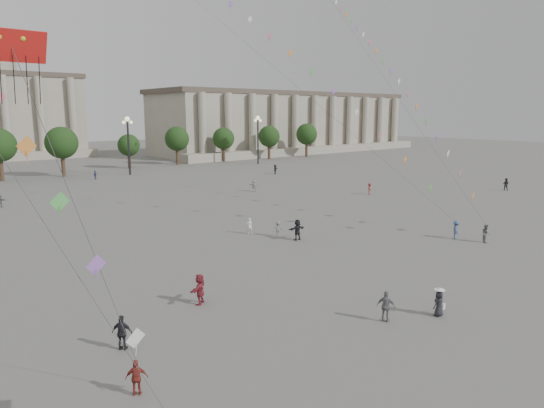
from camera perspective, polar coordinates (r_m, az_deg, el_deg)
ground at (r=28.72m, az=13.61°, el=-12.91°), size 360.00×360.00×0.00m
hall_east at (r=145.81m, az=1.94°, el=9.56°), size 84.00×26.22×17.20m
tree_row at (r=96.12m, az=-26.71°, el=6.02°), size 137.12×5.12×8.00m
lamp_post_mid_east at (r=93.01m, az=-16.58°, el=7.81°), size 2.00×0.90×10.65m
lamp_post_far_east at (r=108.30m, az=-1.67°, el=8.59°), size 2.00×0.90×10.65m
person_crowd_0 at (r=89.11m, az=-20.09°, el=3.24°), size 0.90×0.91×1.54m
person_crowd_3 at (r=43.83m, az=3.00°, el=-3.04°), size 1.79×0.68×1.89m
person_crowd_6 at (r=45.03m, az=0.71°, el=-2.93°), size 1.07×0.78×1.48m
person_crowd_7 at (r=70.92m, az=-2.13°, el=2.19°), size 1.62×1.27×1.72m
person_crowd_8 at (r=69.58m, az=11.41°, el=1.77°), size 1.19×0.98×1.60m
person_crowd_9 at (r=91.08m, az=0.38°, el=4.12°), size 1.65×1.41×1.79m
person_crowd_12 at (r=67.63m, az=-29.36°, el=0.35°), size 1.32×1.45×1.61m
person_crowd_13 at (r=46.02m, az=-2.68°, el=-2.59°), size 0.67×0.58×1.55m
person_crowd_15 at (r=79.70m, az=25.79°, el=2.11°), size 0.94×1.06×1.81m
tourist_0 at (r=21.61m, az=-15.64°, el=-19.07°), size 0.96×0.76×1.53m
tourist_1 at (r=25.31m, az=-17.21°, el=-14.26°), size 1.03×1.04×1.76m
tourist_2 at (r=29.84m, az=-8.50°, el=-9.86°), size 1.72×1.46×1.87m
tourist_3 at (r=27.90m, az=13.27°, el=-11.65°), size 0.84×1.12×1.76m
kite_flyer_1 at (r=47.30m, az=20.83°, el=-2.85°), size 1.22×1.19×1.68m
kite_flyer_2 at (r=47.02m, az=23.85°, el=-3.18°), size 0.99×1.00×1.63m
hat_person at (r=29.46m, az=19.06°, el=-10.88°), size 0.75×0.60×1.69m
dragon_kite at (r=18.80m, az=-28.08°, el=13.83°), size 2.75×0.74×12.68m
kite_train_east at (r=68.19m, az=11.79°, el=17.19°), size 21.47×41.81×58.17m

